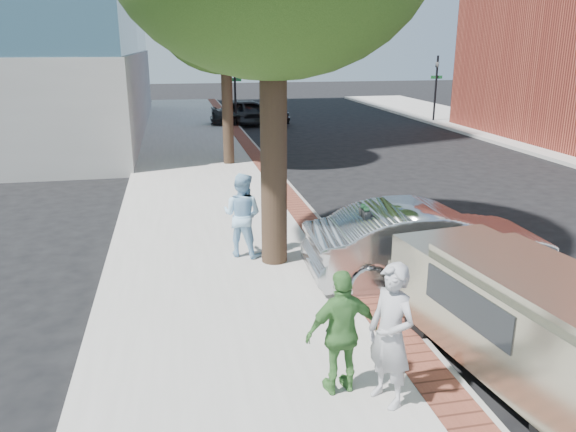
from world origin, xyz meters
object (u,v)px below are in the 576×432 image
object	(u,v)px
bg_car	(251,112)
van	(519,314)
person_green	(342,332)
person_officer	(242,215)
parking_meter	(364,227)
person_gray	(391,335)
sedan_silver	(429,244)

from	to	relation	value
bg_car	van	distance (m)	25.28
person_green	bg_car	size ratio (longest dim) A/B	0.37
person_officer	person_green	world-z (taller)	person_officer
person_green	parking_meter	bearing A→B (deg)	-120.36
person_green	bg_car	bearing A→B (deg)	-102.53
person_gray	bg_car	size ratio (longest dim) A/B	0.41
person_gray	person_green	size ratio (longest dim) A/B	1.11
person_green	van	world-z (taller)	person_green
sedan_silver	van	size ratio (longest dim) A/B	1.01
person_gray	parking_meter	bearing A→B (deg)	141.59
person_gray	van	size ratio (longest dim) A/B	0.40
parking_meter	person_green	xyz separation A→B (m)	(-1.41, -3.30, -0.23)
person_officer	van	xyz separation A→B (m)	(3.15, -4.94, -0.13)
person_officer	bg_car	bearing A→B (deg)	-66.28
person_gray	van	world-z (taller)	person_gray
person_green	bg_car	xyz separation A→B (m)	(2.38, 25.41, -0.21)
parking_meter	sedan_silver	xyz separation A→B (m)	(1.31, 0.02, -0.44)
sedan_silver	person_gray	bearing A→B (deg)	150.36
parking_meter	sedan_silver	bearing A→B (deg)	0.90
person_gray	person_green	distance (m)	0.61
person_gray	bg_car	distance (m)	25.82
person_gray	sedan_silver	xyz separation A→B (m)	(2.22, 3.66, -0.30)
person_gray	sedan_silver	distance (m)	4.29
person_gray	bg_car	world-z (taller)	person_gray
person_officer	van	world-z (taller)	person_officer
parking_meter	person_officer	bearing A→B (deg)	138.82
person_gray	sedan_silver	world-z (taller)	person_gray
person_officer	sedan_silver	size ratio (longest dim) A/B	0.38
parking_meter	person_green	bearing A→B (deg)	-113.17
parking_meter	person_green	size ratio (longest dim) A/B	0.90
bg_car	van	world-z (taller)	van
person_officer	parking_meter	bearing A→B (deg)	170.92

